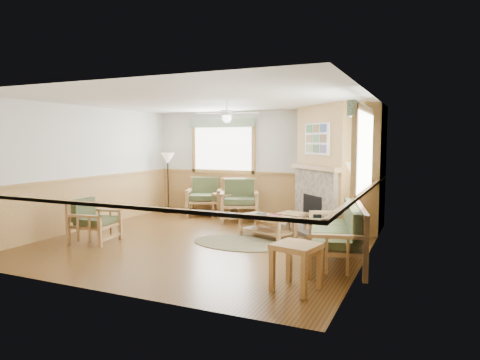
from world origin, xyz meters
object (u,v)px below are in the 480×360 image
at_px(end_table_chairs, 226,205).
at_px(end_table_sofa, 296,267).
at_px(floor_lamp_left, 168,183).
at_px(footstool, 292,223).
at_px(sofa, 334,233).
at_px(armchair_back_left, 205,196).
at_px(armchair_left, 95,220).
at_px(armchair_back_right, 239,200).
at_px(floor_lamp_right, 352,201).
at_px(coffee_table, 267,227).

height_order(end_table_chairs, end_table_sofa, end_table_sofa).
bearing_deg(floor_lamp_left, footstool, -17.72).
distance_m(end_table_sofa, floor_lamp_left, 6.65).
distance_m(sofa, footstool, 2.09).
relative_size(armchair_back_left, floor_lamp_left, 0.60).
height_order(armchair_back_left, footstool, armchair_back_left).
bearing_deg(armchair_back_left, end_table_chairs, -21.53).
distance_m(armchair_left, footstool, 3.94).
distance_m(sofa, armchair_back_left, 4.95).
bearing_deg(end_table_sofa, armchair_back_right, 122.75).
height_order(armchair_left, end_table_sofa, armchair_left).
relative_size(end_table_sofa, floor_lamp_left, 0.38).
xyz_separation_m(armchair_back_left, armchair_back_right, (1.13, -0.30, 0.01)).
bearing_deg(armchair_back_left, end_table_sofa, -71.10).
bearing_deg(armchair_left, footstool, -63.76).
relative_size(sofa, footstool, 4.00).
height_order(end_table_sofa, floor_lamp_right, floor_lamp_right).
bearing_deg(end_table_chairs, sofa, -41.02).
xyz_separation_m(sofa, floor_lamp_right, (0.00, 1.65, 0.30)).
distance_m(armchair_back_right, end_table_chairs, 0.63).
bearing_deg(footstool, armchair_left, -145.83).
distance_m(armchair_left, end_table_chairs, 3.65).
xyz_separation_m(end_table_chairs, footstool, (2.15, -1.26, -0.08)).
height_order(end_table_chairs, footstool, end_table_chairs).
relative_size(end_table_chairs, floor_lamp_left, 0.38).
xyz_separation_m(sofa, armchair_left, (-4.49, -0.53, -0.05)).
height_order(coffee_table, end_table_sofa, end_table_sofa).
bearing_deg(sofa, floor_lamp_left, -133.62).
relative_size(end_table_sofa, floor_lamp_right, 0.40).
xyz_separation_m(armchair_back_left, end_table_sofa, (3.81, -4.47, -0.18)).
bearing_deg(coffee_table, end_table_sofa, -40.62).
xyz_separation_m(armchair_back_left, coffee_table, (2.40, -1.79, -0.27)).
distance_m(end_table_chairs, end_table_sofa, 5.50).
bearing_deg(armchair_left, floor_lamp_left, 2.15).
bearing_deg(floor_lamp_left, armchair_left, -79.92).
relative_size(armchair_left, floor_lamp_right, 0.55).
bearing_deg(armchair_back_right, armchair_left, -141.66).
xyz_separation_m(coffee_table, floor_lamp_right, (1.59, 0.49, 0.55)).
bearing_deg(armchair_back_left, footstool, -46.08).
bearing_deg(end_table_chairs, footstool, -30.37).
distance_m(sofa, coffee_table, 1.98).
relative_size(sofa, armchair_back_left, 2.09).
relative_size(armchair_back_left, footstool, 1.92).
height_order(sofa, armchair_back_left, armchair_back_left).
xyz_separation_m(end_table_chairs, end_table_sofa, (3.20, -4.47, 0.00)).
bearing_deg(armchair_back_right, sofa, -67.11).
height_order(coffee_table, footstool, footstool).
height_order(sofa, floor_lamp_right, floor_lamp_right).
relative_size(sofa, coffee_table, 1.86).
distance_m(armchair_left, floor_lamp_right, 5.00).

